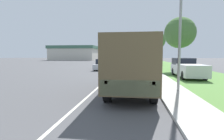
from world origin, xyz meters
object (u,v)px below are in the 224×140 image
(car_farthest_ahead, at_px, (133,58))
(pickup_truck, at_px, (187,68))
(car_second_ahead, at_px, (116,61))
(lamp_post, at_px, (177,1))
(car_fourth_ahead, at_px, (132,59))
(car_third_ahead, at_px, (121,60))
(military_truck, at_px, (131,64))
(car_nearest_ahead, at_px, (102,65))

(car_farthest_ahead, distance_m, pickup_truck, 56.89)
(car_second_ahead, height_order, lamp_post, lamp_post)
(car_fourth_ahead, height_order, lamp_post, lamp_post)
(car_second_ahead, distance_m, car_third_ahead, 12.31)
(lamp_post, bearing_deg, car_third_ahead, 98.47)
(pickup_truck, bearing_deg, car_third_ahead, 104.82)
(car_farthest_ahead, xyz_separation_m, lamp_post, (2.61, -64.03, 4.29))
(pickup_truck, distance_m, lamp_post, 8.89)
(military_truck, xyz_separation_m, car_fourth_ahead, (-0.52, 54.52, -0.85))
(car_second_ahead, relative_size, car_third_ahead, 1.11)
(car_farthest_ahead, height_order, pickup_truck, pickup_truck)
(military_truck, bearing_deg, pickup_truck, 55.40)
(car_second_ahead, relative_size, car_farthest_ahead, 1.01)
(car_nearest_ahead, relative_size, lamp_post, 0.58)
(car_second_ahead, relative_size, car_fourth_ahead, 1.08)
(car_nearest_ahead, distance_m, car_fourth_ahead, 39.98)
(car_fourth_ahead, xyz_separation_m, pickup_truck, (5.67, -47.06, 0.10))
(lamp_post, bearing_deg, car_nearest_ahead, 114.80)
(car_farthest_ahead, distance_m, lamp_post, 64.23)
(car_nearest_ahead, bearing_deg, pickup_truck, -37.38)
(car_nearest_ahead, height_order, car_second_ahead, car_second_ahead)
(car_second_ahead, bearing_deg, car_third_ahead, 88.66)
(car_nearest_ahead, xyz_separation_m, car_fourth_ahead, (3.83, 39.80, 0.08))
(car_second_ahead, bearing_deg, military_truck, -82.13)
(military_truck, xyz_separation_m, car_second_ahead, (-3.91, 28.29, -0.85))
(car_second_ahead, relative_size, pickup_truck, 0.84)
(car_farthest_ahead, height_order, lamp_post, lamp_post)
(car_second_ahead, distance_m, car_farthest_ahead, 36.01)
(car_nearest_ahead, xyz_separation_m, lamp_post, (6.77, -14.65, 4.30))
(car_nearest_ahead, height_order, lamp_post, lamp_post)
(car_third_ahead, height_order, pickup_truck, pickup_truck)
(car_nearest_ahead, bearing_deg, car_third_ahead, 88.38)
(car_nearest_ahead, xyz_separation_m, pickup_truck, (9.50, -7.26, 0.18))
(military_truck, bearing_deg, car_fourth_ahead, 90.55)
(military_truck, height_order, car_farthest_ahead, military_truck)
(car_nearest_ahead, relative_size, car_fourth_ahead, 1.11)
(car_nearest_ahead, bearing_deg, car_farthest_ahead, 85.19)
(car_nearest_ahead, relative_size, car_third_ahead, 1.15)
(military_truck, height_order, car_fourth_ahead, military_truck)
(car_farthest_ahead, relative_size, pickup_truck, 0.83)
(military_truck, xyz_separation_m, lamp_post, (2.41, 0.08, 3.37))
(car_third_ahead, bearing_deg, car_nearest_ahead, -91.62)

